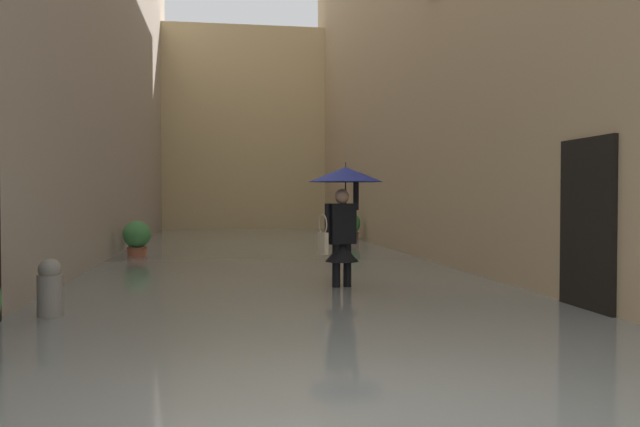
% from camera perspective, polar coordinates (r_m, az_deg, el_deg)
% --- Properties ---
extents(ground_plane, '(60.00, 60.00, 0.00)m').
position_cam_1_polar(ground_plane, '(15.09, -5.15, -4.19)').
color(ground_plane, gray).
extents(flood_water, '(7.53, 28.98, 0.16)m').
position_cam_1_polar(flood_water, '(15.08, -5.15, -3.89)').
color(flood_water, slate).
rests_on(flood_water, ground_plane).
extents(building_facade_far, '(10.33, 1.80, 8.59)m').
position_cam_1_polar(building_facade_far, '(27.53, -6.84, 7.34)').
color(building_facade_far, tan).
rests_on(building_facade_far, ground_plane).
extents(person_wading, '(1.11, 1.11, 2.01)m').
position_cam_1_polar(person_wading, '(9.42, 2.15, 1.21)').
color(person_wading, '#2D2319').
rests_on(person_wading, ground_plane).
extents(potted_plant_near_right, '(0.38, 0.38, 0.79)m').
position_cam_1_polar(potted_plant_near_right, '(16.16, -16.29, -2.28)').
color(potted_plant_near_right, '#66605B').
rests_on(potted_plant_near_right, ground_plane).
extents(potted_plant_mid_left, '(0.48, 0.48, 0.99)m').
position_cam_1_polar(potted_plant_mid_left, '(19.40, 2.94, -1.30)').
color(potted_plant_mid_left, brown).
rests_on(potted_plant_mid_left, ground_plane).
extents(potted_plant_far_right, '(0.61, 0.61, 0.96)m').
position_cam_1_polar(potted_plant_far_right, '(14.79, -16.08, -2.23)').
color(potted_plant_far_right, '#9E563D').
rests_on(potted_plant_far_right, ground_plane).
extents(mooring_bollard, '(0.28, 0.28, 0.81)m').
position_cam_1_polar(mooring_bollard, '(7.78, -23.04, -6.71)').
color(mooring_bollard, gray).
rests_on(mooring_bollard, ground_plane).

